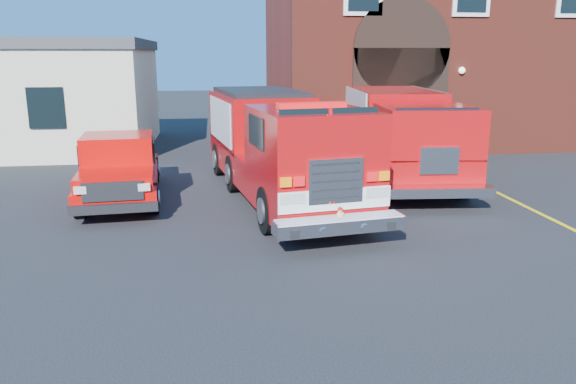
{
  "coord_description": "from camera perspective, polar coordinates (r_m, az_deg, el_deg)",
  "views": [
    {
      "loc": [
        -1.32,
        -11.21,
        3.79
      ],
      "look_at": [
        0.0,
        -1.2,
        1.3
      ],
      "focal_mm": 35.0,
      "sensor_mm": 36.0,
      "label": 1
    }
  ],
  "objects": [
    {
      "name": "side_building",
      "position": [
        25.45,
        -25.39,
        8.97
      ],
      "size": [
        10.2,
        8.2,
        4.35
      ],
      "color": "beige",
      "rests_on": "ground"
    },
    {
      "name": "parking_stripe_near",
      "position": [
        14.99,
        24.27,
        -2.04
      ],
      "size": [
        0.12,
        3.0,
        0.01
      ],
      "primitive_type": "cube",
      "color": "yellow",
      "rests_on": "ground"
    },
    {
      "name": "parking_stripe_far",
      "position": [
        20.18,
        15.46,
        2.54
      ],
      "size": [
        0.12,
        3.0,
        0.01
      ],
      "primitive_type": "cube",
      "color": "yellow",
      "rests_on": "ground"
    },
    {
      "name": "fire_engine",
      "position": [
        15.01,
        -1.0,
        4.85
      ],
      "size": [
        3.85,
        9.3,
        2.78
      ],
      "color": "black",
      "rests_on": "ground"
    },
    {
      "name": "fire_station",
      "position": [
        27.23,
        15.23,
        14.36
      ],
      "size": [
        15.2,
        10.2,
        8.45
      ],
      "color": "maroon",
      "rests_on": "ground"
    },
    {
      "name": "parking_stripe_mid",
      "position": [
        17.52,
        19.22,
        0.59
      ],
      "size": [
        0.12,
        3.0,
        0.01
      ],
      "primitive_type": "cube",
      "color": "yellow",
      "rests_on": "ground"
    },
    {
      "name": "pickup_truck",
      "position": [
        15.63,
        -16.67,
        2.36
      ],
      "size": [
        2.39,
        5.53,
        1.76
      ],
      "color": "black",
      "rests_on": "ground"
    },
    {
      "name": "secondary_truck",
      "position": [
        17.92,
        11.34,
        6.07
      ],
      "size": [
        3.17,
        8.36,
        2.65
      ],
      "color": "black",
      "rests_on": "ground"
    },
    {
      "name": "ground",
      "position": [
        11.91,
        -0.76,
        -4.71
      ],
      "size": [
        100.0,
        100.0,
        0.0
      ],
      "primitive_type": "plane",
      "color": "black",
      "rests_on": "ground"
    }
  ]
}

